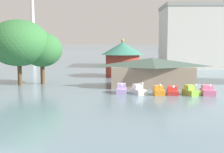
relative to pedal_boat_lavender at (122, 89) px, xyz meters
The scene contains 11 objects.
pedal_boat_lavender is the anchor object (origin of this frame).
pedal_boat_white 2.50m from the pedal_boat_lavender, 13.26° to the right, with size 2.15×3.11×1.77m.
pedal_boat_orange 5.40m from the pedal_boat_lavender, 15.95° to the right, with size 1.46×2.29×1.67m.
pedal_boat_red 7.26m from the pedal_boat_lavender, ahead, with size 1.77×2.65×1.42m.
pedal_boat_lime 9.80m from the pedal_boat_lavender, ahead, with size 2.21×2.87×1.69m.
pedal_boat_pink 12.14m from the pedal_boat_lavender, ahead, with size 1.94×2.95×1.62m.
boathouse 8.23m from the pedal_boat_lavender, 50.11° to the left, with size 14.36×6.43×4.81m.
green_roof_pavilion 21.90m from the pedal_boat_lavender, 88.04° to the left, with size 9.10×9.10×8.06m.
shoreline_tree_tall_left 20.20m from the pedal_boat_lavender, 154.92° to the left, with size 10.39×10.39×11.17m.
shoreline_tree_mid 17.55m from the pedal_boat_lavender, 145.11° to the left, with size 7.01×7.01×9.08m.
background_building_block 52.25m from the pedal_boat_lavender, 61.83° to the left, with size 23.02×16.43×17.91m.
Camera 1 is at (7.54, -17.46, 7.31)m, focal length 48.85 mm.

